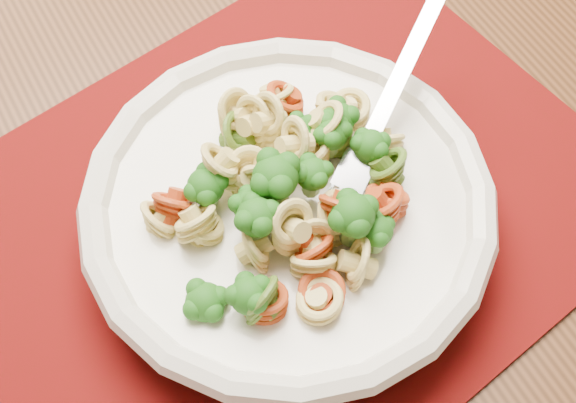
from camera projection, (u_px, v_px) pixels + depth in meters
name	position (u px, v px, depth m)	size (l,w,h in m)	color
dining_table	(230.00, 145.00, 0.70)	(1.41, 1.02, 0.73)	#573118
placemat	(278.00, 213.00, 0.54)	(0.44, 0.35, 0.00)	#60040A
pasta_bowl	(288.00, 209.00, 0.51)	(0.26, 0.26, 0.05)	white
pasta_broccoli_heap	(288.00, 197.00, 0.50)	(0.22, 0.22, 0.06)	#E2CD6F
fork	(354.00, 172.00, 0.51)	(0.19, 0.02, 0.01)	silver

